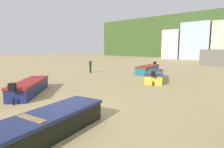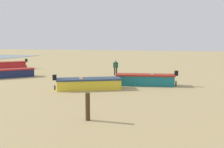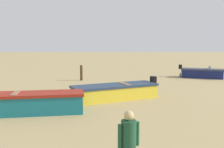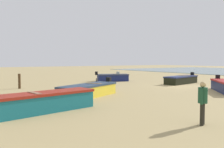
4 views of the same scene
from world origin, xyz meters
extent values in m
cube|color=navy|center=(-4.80, 0.65, 0.37)|extent=(4.01, 3.94, 0.74)
cube|color=maroon|center=(-4.80, 0.65, 0.80)|extent=(4.14, 4.07, 0.12)
cube|color=#176B79|center=(-4.01, 14.30, 0.40)|extent=(2.00, 4.77, 0.80)
cube|color=maroon|center=(-4.01, 14.30, 0.86)|extent=(2.09, 4.88, 0.12)
cube|color=black|center=(-4.44, 16.75, 1.04)|extent=(0.36, 0.33, 0.40)
cylinder|color=black|center=(-4.44, 16.75, 0.20)|extent=(0.12, 0.12, 0.40)
cube|color=#99674E|center=(-4.11, 14.87, 0.91)|extent=(1.07, 0.41, 0.08)
cube|color=red|center=(-11.18, -4.77, 0.41)|extent=(4.10, 4.18, 0.83)
cube|color=maroon|center=(-11.18, -4.77, 0.89)|extent=(4.23, 4.31, 0.12)
cube|color=black|center=(-12.85, -3.04, 1.07)|extent=(0.42, 0.42, 0.40)
cylinder|color=black|center=(-12.85, -3.04, 0.21)|extent=(0.14, 0.14, 0.41)
cube|color=#976B4C|center=(-11.57, -4.37, 0.94)|extent=(1.03, 1.00, 0.08)
cube|color=yellow|center=(-1.11, 10.51, 0.35)|extent=(3.29, 4.84, 0.71)
cube|color=#253851|center=(-1.11, 10.51, 0.77)|extent=(3.41, 4.96, 0.12)
cube|color=black|center=(-0.01, 8.24, 0.95)|extent=(0.41, 0.39, 0.40)
cylinder|color=black|center=(-0.01, 8.24, 0.18)|extent=(0.13, 0.13, 0.35)
cube|color=#97784F|center=(-0.85, 9.99, 0.82)|extent=(1.18, 0.73, 0.08)
cylinder|color=#432E1A|center=(6.18, 13.33, 0.64)|extent=(0.21, 0.21, 1.28)
cylinder|color=black|center=(-9.57, 10.33, 0.41)|extent=(0.19, 0.19, 0.82)
cylinder|color=black|center=(-9.48, 10.15, 0.41)|extent=(0.19, 0.19, 0.82)
cylinder|color=#1C492F|center=(-9.53, 10.24, 1.11)|extent=(0.45, 0.45, 0.58)
cylinder|color=#1C492F|center=(-9.62, 10.44, 1.07)|extent=(0.12, 0.12, 0.54)
cylinder|color=#1C492F|center=(-9.43, 10.04, 1.07)|extent=(0.12, 0.12, 0.54)
sphere|color=tan|center=(-9.53, 10.24, 1.51)|extent=(0.29, 0.29, 0.22)
camera|label=1|loc=(6.90, -4.62, 2.96)|focal=29.45mm
camera|label=2|loc=(16.99, 17.69, 3.62)|focal=41.77mm
camera|label=3|loc=(-14.87, 10.56, 3.06)|focal=40.43mm
camera|label=4|loc=(-14.81, 17.78, 2.38)|focal=37.57mm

